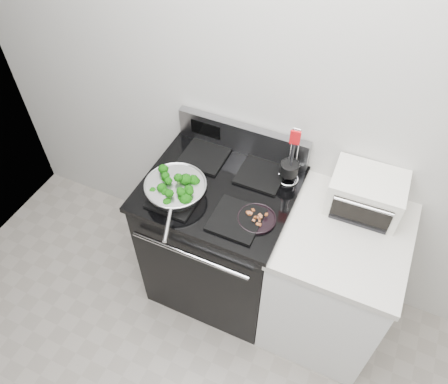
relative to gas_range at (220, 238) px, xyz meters
The scene contains 8 objects.
back_wall 0.97m from the gas_range, 48.22° to the left, with size 4.00×0.02×2.70m, color beige.
gas_range is the anchor object (origin of this frame).
counter 0.69m from the gas_range, ahead, with size 0.62×0.68×0.92m.
skillet 0.56m from the gas_range, 139.24° to the right, with size 0.32×0.49×0.07m.
broccoli_pile 0.58m from the gas_range, 139.86° to the right, with size 0.25×0.25×0.09m, color black, non-canonical shape.
bacon_plate 0.56m from the gas_range, 26.21° to the right, with size 0.19×0.19×0.04m.
utensil_holder 0.64m from the gas_range, 31.82° to the left, with size 0.11×0.11×0.35m.
toaster_oven 0.91m from the gas_range, 15.40° to the left, with size 0.36×0.28×0.20m.
Camera 1 is at (0.36, 0.01, 2.64)m, focal length 35.00 mm.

